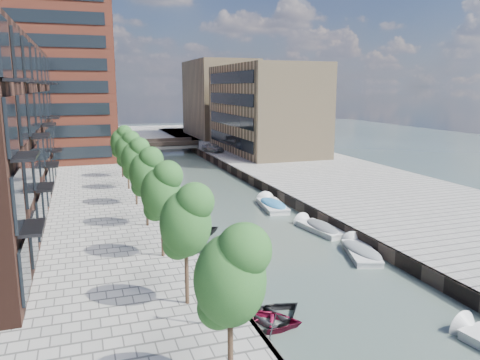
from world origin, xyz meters
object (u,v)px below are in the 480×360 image
tree_5 (127,148)px  bridge (159,145)px  tree_4 (135,157)px  motorboat_1 (360,251)px  tree_0 (230,274)px  motorboat_4 (318,228)px  tree_6 (121,141)px  tree_2 (161,189)px  motorboat_3 (271,205)px  sloop_2 (257,326)px  tree_1 (185,219)px  sloop_3 (213,268)px  sloop_4 (194,236)px  car (213,148)px  sloop_1 (267,323)px  tree_3 (145,170)px

tree_5 → bridge: bearing=75.6°
tree_4 → bridge: bearing=78.0°
bridge → motorboat_1: size_ratio=2.41×
tree_0 → tree_5: (0.00, 35.00, 0.00)m
bridge → motorboat_4: size_ratio=2.42×
tree_6 → motorboat_4: (13.42, -23.56, -5.10)m
motorboat_1 → tree_2: bearing=174.0°
tree_4 → motorboat_3: 13.73m
sloop_2 → motorboat_1: (10.44, 7.10, 0.21)m
sloop_2 → motorboat_3: size_ratio=0.75×
tree_1 → tree_4: (0.00, 21.00, 0.00)m
motorboat_1 → sloop_2: bearing=-145.8°
bridge → sloop_3: bearing=-95.7°
tree_6 → motorboat_4: bearing=-60.3°
sloop_4 → car: 41.19m
sloop_3 → motorboat_4: 11.47m
tree_5 → motorboat_4: bearing=-51.0°
tree_4 → motorboat_4: size_ratio=1.11×
tree_1 → motorboat_3: bearing=57.0°
sloop_2 → car: size_ratio=1.04×
bridge → car: bearing=-49.0°
tree_4 → tree_5: size_ratio=1.00×
tree_0 → sloop_2: bearing=60.5°
tree_1 → tree_6: same height
bridge → sloop_3: size_ratio=2.98×
tree_5 → car: bearing=56.7°
tree_2 → tree_5: same height
sloop_3 → sloop_4: 6.75m
sloop_3 → motorboat_3: motorboat_3 is taller
sloop_4 → tree_4: bearing=5.5°
bridge → tree_2: bearing=-98.9°
sloop_1 → sloop_4: (-0.21, 14.58, 0.00)m
tree_3 → motorboat_3: tree_3 is taller
sloop_3 → motorboat_3: 16.22m
tree_0 → car: (16.00, 59.37, -3.58)m
sloop_3 → motorboat_1: motorboat_1 is taller
sloop_4 → tree_6: bearing=-9.4°
tree_4 → motorboat_4: tree_4 is taller
tree_3 → car: bearing=67.4°
tree_3 → tree_1: bearing=-90.0°
tree_5 → motorboat_3: bearing=-33.8°
tree_0 → sloop_3: (3.10, 13.44, -5.31)m
tree_0 → motorboat_4: (13.42, 18.44, -5.10)m
tree_2 → tree_6: (0.00, 28.00, 0.00)m
tree_5 → tree_4: bearing=-90.0°
tree_1 → tree_3: same height
sloop_1 → motorboat_1: bearing=-76.9°
motorboat_1 → tree_1: bearing=-157.6°
tree_5 → car: (16.00, 24.37, -3.58)m
motorboat_1 → car: bearing=87.0°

